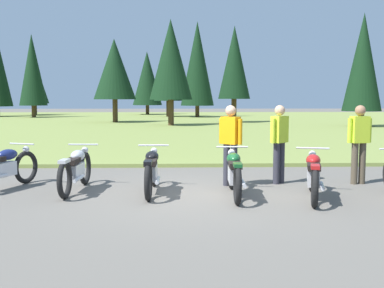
# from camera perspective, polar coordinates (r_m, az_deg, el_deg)

# --- Properties ---
(ground_plane) EXTENTS (140.00, 140.00, 0.00)m
(ground_plane) POSITION_cam_1_polar(r_m,az_deg,el_deg) (8.76, 0.12, -6.26)
(ground_plane) COLOR #605B54
(grass_moorland) EXTENTS (80.00, 44.00, 0.10)m
(grass_moorland) POSITION_cam_1_polar(r_m,az_deg,el_deg) (33.99, -1.32, 2.75)
(grass_moorland) COLOR olive
(grass_moorland) RESTS_ON ground
(forest_treeline) EXTENTS (30.37, 23.47, 8.62)m
(forest_treeline) POSITION_cam_1_polar(r_m,az_deg,el_deg) (40.09, -8.03, 9.12)
(forest_treeline) COLOR #47331E
(forest_treeline) RESTS_ON ground
(motorcycle_navy) EXTENTS (0.96, 1.98, 0.88)m
(motorcycle_navy) POSITION_cam_1_polar(r_m,az_deg,el_deg) (9.91, -22.48, -2.73)
(motorcycle_navy) COLOR black
(motorcycle_navy) RESTS_ON ground
(motorcycle_silver) EXTENTS (0.62, 2.10, 0.88)m
(motorcycle_silver) POSITION_cam_1_polar(r_m,az_deg,el_deg) (9.28, -14.21, -3.01)
(motorcycle_silver) COLOR black
(motorcycle_silver) RESTS_ON ground
(motorcycle_black) EXTENTS (0.62, 2.10, 0.88)m
(motorcycle_black) POSITION_cam_1_polar(r_m,az_deg,el_deg) (8.86, -5.04, -3.27)
(motorcycle_black) COLOR black
(motorcycle_black) RESTS_ON ground
(motorcycle_british_green) EXTENTS (0.62, 2.10, 0.88)m
(motorcycle_british_green) POSITION_cam_1_polar(r_m,az_deg,el_deg) (8.57, 5.27, -3.58)
(motorcycle_british_green) COLOR black
(motorcycle_british_green) RESTS_ON ground
(motorcycle_red) EXTENTS (0.77, 2.06, 0.88)m
(motorcycle_red) POSITION_cam_1_polar(r_m,az_deg,el_deg) (8.60, 14.82, -3.71)
(motorcycle_red) COLOR black
(motorcycle_red) RESTS_ON ground
(rider_in_hivis_vest) EXTENTS (0.43, 0.41, 1.67)m
(rider_in_hivis_vest) POSITION_cam_1_polar(r_m,az_deg,el_deg) (9.91, 10.78, 0.58)
(rider_in_hivis_vest) COLOR #2D2D38
(rider_in_hivis_vest) RESTS_ON ground
(rider_near_row_end) EXTENTS (0.44, 0.40, 1.67)m
(rider_near_row_end) POSITION_cam_1_polar(r_m,az_deg,el_deg) (9.46, 4.79, 0.42)
(rider_near_row_end) COLOR #2D2D38
(rider_near_row_end) RESTS_ON ground
(rider_with_back_turned) EXTENTS (0.54, 0.28, 1.67)m
(rider_with_back_turned) POSITION_cam_1_polar(r_m,az_deg,el_deg) (10.31, 20.04, 0.53)
(rider_with_back_turned) COLOR #4C4233
(rider_with_back_turned) RESTS_ON ground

